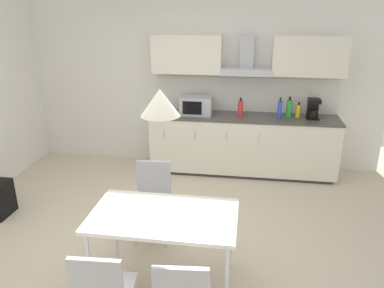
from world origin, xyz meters
name	(u,v)px	position (x,y,z in m)	size (l,w,h in m)	color
ground_plane	(153,245)	(0.00, 0.00, -0.01)	(7.62, 7.29, 0.02)	beige
wall_back	(188,80)	(0.00, 2.48, 1.37)	(6.10, 0.10, 2.74)	silver
kitchen_counter	(242,144)	(0.91, 2.12, 0.46)	(2.84, 0.64, 0.92)	#333333
backsplash_tile	(245,94)	(0.91, 2.42, 1.19)	(2.82, 0.02, 0.54)	silver
upper_wall_cabinets	(247,56)	(0.91, 2.26, 1.80)	(2.82, 0.40, 0.56)	silver
microwave	(196,105)	(0.18, 2.12, 1.06)	(0.48, 0.35, 0.28)	#ADADB2
coffee_maker	(313,108)	(1.92, 2.15, 1.07)	(0.18, 0.19, 0.30)	black
bottle_red	(240,108)	(0.86, 2.12, 1.04)	(0.08, 0.08, 0.28)	red
bottle_blue	(280,109)	(1.43, 2.07, 1.06)	(0.06, 0.06, 0.32)	blue
bottle_green	(289,108)	(1.58, 2.18, 1.05)	(0.08, 0.08, 0.31)	green
bottle_yellow	(298,111)	(1.71, 2.17, 1.02)	(0.07, 0.07, 0.23)	yellow
dining_table	(164,219)	(0.27, -0.56, 0.68)	(1.31, 0.77, 0.74)	silver
chair_far_left	(153,193)	(-0.04, 0.21, 0.53)	(0.43, 0.43, 0.87)	#B2B2B7
pendant_lamp	(160,103)	(0.27, -0.56, 1.75)	(0.32, 0.32, 0.22)	silver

